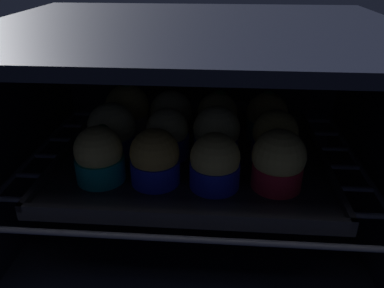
# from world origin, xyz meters

# --- Properties ---
(oven_cavity) EXTENTS (0.59, 0.47, 0.37)m
(oven_cavity) POSITION_xyz_m (0.00, 0.26, 0.17)
(oven_cavity) COLOR black
(oven_cavity) RESTS_ON ground
(oven_rack) EXTENTS (0.55, 0.42, 0.01)m
(oven_rack) POSITION_xyz_m (0.00, 0.22, 0.14)
(oven_rack) COLOR #444756
(oven_rack) RESTS_ON oven_cavity
(baking_tray) EXTENTS (0.41, 0.33, 0.02)m
(baking_tray) POSITION_xyz_m (0.00, 0.21, 0.15)
(baking_tray) COLOR black
(baking_tray) RESTS_ON oven_rack
(muffin_row0_col0) EXTENTS (0.07, 0.07, 0.08)m
(muffin_row0_col0) POSITION_xyz_m (-0.12, 0.13, 0.19)
(muffin_row0_col0) COLOR #0C8C84
(muffin_row0_col0) RESTS_ON baking_tray
(muffin_row0_col1) EXTENTS (0.07, 0.07, 0.08)m
(muffin_row0_col1) POSITION_xyz_m (-0.05, 0.13, 0.19)
(muffin_row0_col1) COLOR #1928B7
(muffin_row0_col1) RESTS_ON baking_tray
(muffin_row0_col2) EXTENTS (0.07, 0.07, 0.08)m
(muffin_row0_col2) POSITION_xyz_m (0.04, 0.13, 0.19)
(muffin_row0_col2) COLOR #1928B7
(muffin_row0_col2) RESTS_ON baking_tray
(muffin_row0_col3) EXTENTS (0.07, 0.07, 0.08)m
(muffin_row0_col3) POSITION_xyz_m (0.12, 0.13, 0.19)
(muffin_row0_col3) COLOR red
(muffin_row0_col3) RESTS_ON baking_tray
(muffin_row1_col0) EXTENTS (0.08, 0.08, 0.08)m
(muffin_row1_col0) POSITION_xyz_m (-0.13, 0.21, 0.19)
(muffin_row1_col0) COLOR #1928B7
(muffin_row1_col0) RESTS_ON baking_tray
(muffin_row1_col1) EXTENTS (0.07, 0.07, 0.08)m
(muffin_row1_col1) POSITION_xyz_m (-0.04, 0.21, 0.19)
(muffin_row1_col1) COLOR #1928B7
(muffin_row1_col1) RESTS_ON baking_tray
(muffin_row1_col2) EXTENTS (0.07, 0.07, 0.09)m
(muffin_row1_col2) POSITION_xyz_m (0.04, 0.21, 0.19)
(muffin_row1_col2) COLOR #1928B7
(muffin_row1_col2) RESTS_ON baking_tray
(muffin_row1_col3) EXTENTS (0.07, 0.07, 0.08)m
(muffin_row1_col3) POSITION_xyz_m (0.13, 0.21, 0.19)
(muffin_row1_col3) COLOR #1928B7
(muffin_row1_col3) RESTS_ON baking_tray
(muffin_row2_col0) EXTENTS (0.08, 0.08, 0.09)m
(muffin_row2_col0) POSITION_xyz_m (-0.12, 0.29, 0.19)
(muffin_row2_col0) COLOR silver
(muffin_row2_col0) RESTS_ON baking_tray
(muffin_row2_col1) EXTENTS (0.07, 0.07, 0.08)m
(muffin_row2_col1) POSITION_xyz_m (-0.04, 0.29, 0.19)
(muffin_row2_col1) COLOR red
(muffin_row2_col1) RESTS_ON baking_tray
(muffin_row2_col2) EXTENTS (0.07, 0.07, 0.08)m
(muffin_row2_col2) POSITION_xyz_m (0.04, 0.29, 0.19)
(muffin_row2_col2) COLOR #0C8C84
(muffin_row2_col2) RESTS_ON baking_tray
(muffin_row2_col3) EXTENTS (0.07, 0.07, 0.08)m
(muffin_row2_col3) POSITION_xyz_m (0.12, 0.29, 0.19)
(muffin_row2_col3) COLOR #0C8C84
(muffin_row2_col3) RESTS_ON baking_tray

